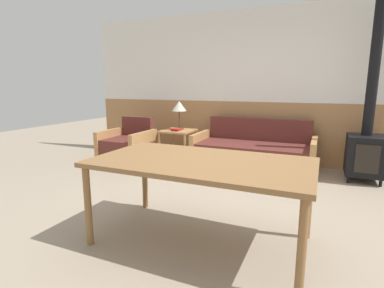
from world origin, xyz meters
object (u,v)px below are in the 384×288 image
object	(u,v)px
couch	(253,154)
side_table	(178,135)
armchair	(127,148)
dining_table	(201,167)
table_lamp	(179,107)
wood_stove	(367,138)

from	to	relation	value
couch	side_table	bearing A→B (deg)	-178.00
armchair	dining_table	distance (m)	3.09
armchair	table_lamp	distance (m)	1.20
couch	wood_stove	xyz separation A→B (m)	(1.62, 0.09, 0.38)
dining_table	wood_stove	world-z (taller)	wood_stove
armchair	couch	bearing A→B (deg)	10.72
table_lamp	dining_table	distance (m)	2.98
side_table	couch	bearing A→B (deg)	2.00
couch	armchair	distance (m)	2.23
couch	dining_table	world-z (taller)	couch
armchair	table_lamp	size ratio (longest dim) A/B	1.57
armchair	wood_stove	distance (m)	3.86
couch	wood_stove	size ratio (longest dim) A/B	0.74
armchair	dining_table	size ratio (longest dim) A/B	0.43
armchair	side_table	distance (m)	0.95
armchair	side_table	xyz separation A→B (m)	(0.82, 0.42, 0.23)
couch	wood_stove	world-z (taller)	wood_stove
armchair	table_lamp	xyz separation A→B (m)	(0.80, 0.52, 0.74)
couch	side_table	world-z (taller)	couch
armchair	side_table	size ratio (longest dim) A/B	1.36
side_table	wood_stove	xyz separation A→B (m)	(2.99, 0.14, 0.14)
couch	side_table	distance (m)	1.39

